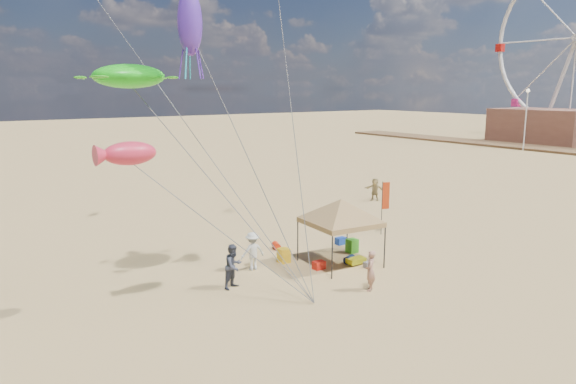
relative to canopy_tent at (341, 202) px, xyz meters
name	(u,v)px	position (x,y,z in m)	size (l,w,h in m)	color
ground	(332,305)	(-3.45, -3.61, -3.06)	(280.00, 280.00, 0.00)	tan
canopy_tent	(341,202)	(0.00, 0.00, 0.00)	(5.94, 5.94, 3.67)	black
feather_flag	(385,199)	(5.54, 2.65, -0.99)	(0.46, 0.16, 3.10)	black
cooler_red	(319,265)	(-1.26, 0.02, -2.87)	(0.54, 0.38, 0.38)	red
cooler_blue	(341,241)	(2.19, 2.52, -2.87)	(0.54, 0.38, 0.38)	navy
bag_navy	(349,259)	(0.50, -0.10, -2.88)	(0.36, 0.36, 0.60)	#0D1B3B
bag_orange	(276,246)	(-1.14, 3.79, -2.88)	(0.36, 0.36, 0.60)	red
chair_green	(352,246)	(1.74, 1.10, -2.71)	(0.50, 0.50, 0.70)	#31961B
chair_yellow	(284,255)	(-2.05, 1.75, -2.71)	(0.50, 0.50, 0.70)	yellow
crate_grey	(368,265)	(0.73, -1.14, -2.92)	(0.34, 0.30, 0.28)	slate
beach_cart	(356,260)	(0.60, -0.47, -2.86)	(0.90, 0.50, 0.24)	#BEC415
person_near_a	(370,271)	(-1.16, -3.28, -2.20)	(0.62, 0.41, 1.71)	tan
person_near_b	(234,266)	(-5.65, 0.21, -2.11)	(0.92, 0.72, 1.90)	#363A49
person_near_c	(253,251)	(-3.83, 1.70, -2.16)	(1.16, 0.67, 1.79)	beige
person_far_c	(375,189)	(11.76, 9.85, -2.20)	(1.59, 0.51, 1.72)	tan
building_north	(545,126)	(63.55, 26.39, -0.46)	(10.00, 14.00, 5.20)	#8C5947
lamp_north	(526,109)	(51.55, 22.39, 2.46)	(0.50, 0.50, 8.25)	silver
ferris_wheel	(576,47)	(68.55, 25.42, 11.49)	(1.13, 27.38, 29.40)	silver
turtle_kite	(129,76)	(-9.01, 2.12, 5.66)	(2.77, 2.22, 0.92)	#1BCB16
fish_kite	(130,153)	(-9.89, -0.20, 2.97)	(1.89, 0.94, 0.84)	#CE2842
squid_kite	(190,23)	(-7.18, 0.40, 7.59)	(0.93, 0.93, 2.41)	#5128AB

